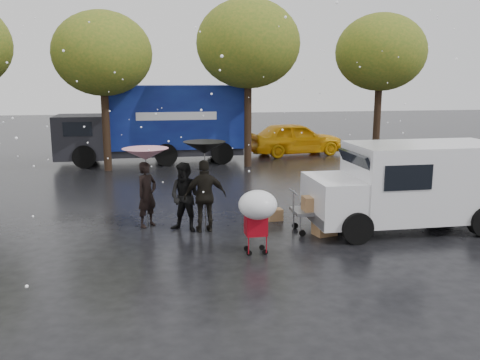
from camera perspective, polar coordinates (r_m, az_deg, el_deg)
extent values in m
plane|color=black|center=(12.46, -1.63, -6.51)|extent=(90.00, 90.00, 0.00)
imported|color=black|center=(13.41, -10.40, -1.61)|extent=(0.73, 0.73, 1.71)
imported|color=black|center=(12.85, -6.13, -1.94)|extent=(1.07, 0.99, 1.76)
imported|color=black|center=(12.77, -3.93, -1.82)|extent=(1.11, 0.54, 1.83)
cylinder|color=#4C4C4C|center=(13.39, -10.42, -1.18)|extent=(0.02, 0.02, 1.92)
cone|color=#DB5A6F|center=(13.22, -10.56, 2.88)|extent=(1.19, 1.19, 0.30)
sphere|color=#4C4C4C|center=(13.21, -10.57, 3.00)|extent=(0.06, 0.06, 0.06)
cylinder|color=#4C4C4C|center=(12.73, -3.94, -1.14)|extent=(0.02, 0.02, 2.14)
cone|color=black|center=(12.55, -4.01, 3.65)|extent=(1.06, 1.06, 0.30)
sphere|color=#4C4C4C|center=(12.54, -4.01, 3.78)|extent=(0.06, 0.06, 0.06)
cube|color=slate|center=(12.99, 9.18, -3.37)|extent=(1.50, 0.80, 0.08)
cylinder|color=slate|center=(12.71, 6.02, -2.46)|extent=(0.04, 0.04, 0.60)
cube|color=#925F3F|center=(13.15, 10.51, -2.17)|extent=(0.55, 0.45, 0.40)
cube|color=#925F3F|center=(12.75, 8.09, -2.62)|extent=(0.45, 0.40, 0.35)
cube|color=#925F3F|center=(12.83, 10.75, -0.96)|extent=(0.40, 0.35, 0.28)
cube|color=tan|center=(12.99, 9.41, -2.94)|extent=(0.90, 0.55, 0.12)
cylinder|color=black|center=(12.65, 7.01, -5.94)|extent=(0.16, 0.05, 0.16)
cylinder|color=black|center=(13.23, 6.20, -5.13)|extent=(0.16, 0.05, 0.16)
cylinder|color=black|center=(13.04, 12.08, -5.57)|extent=(0.16, 0.05, 0.16)
cylinder|color=black|center=(13.61, 11.07, -4.81)|extent=(0.16, 0.05, 0.16)
cube|color=#A70917|center=(11.24, 1.79, -5.04)|extent=(0.47, 0.41, 0.45)
cylinder|color=#A70917|center=(10.96, 2.01, -3.46)|extent=(0.42, 0.02, 0.02)
cylinder|color=#4C4C4C|center=(10.98, 2.00, -3.81)|extent=(0.02, 0.02, 0.60)
ellipsoid|color=white|center=(10.93, 2.01, -2.80)|extent=(0.84, 0.84, 0.63)
cylinder|color=black|center=(11.24, 1.03, -8.20)|extent=(0.12, 0.04, 0.12)
cylinder|color=black|center=(11.54, 0.72, -7.68)|extent=(0.12, 0.04, 0.12)
cylinder|color=black|center=(11.31, 2.84, -8.08)|extent=(0.12, 0.04, 0.12)
cylinder|color=black|center=(11.61, 2.48, -7.57)|extent=(0.12, 0.04, 0.12)
cube|color=white|center=(13.85, 19.99, -0.04)|extent=(3.80, 2.00, 1.90)
cube|color=white|center=(12.90, 10.60, -2.15)|extent=(1.20, 1.95, 1.10)
cube|color=black|center=(12.94, 13.01, 1.63)|extent=(0.37, 1.70, 0.67)
cube|color=slate|center=(12.82, 8.23, -4.01)|extent=(0.12, 1.90, 0.25)
cylinder|color=black|center=(12.25, 12.96, -5.26)|extent=(0.76, 0.28, 0.76)
cylinder|color=black|center=(13.95, 9.93, -3.10)|extent=(0.76, 0.28, 0.76)
cylinder|color=black|center=(15.38, 21.57, -2.38)|extent=(0.76, 0.28, 0.76)
cube|color=#0B1259|center=(23.71, -7.29, 7.11)|extent=(6.00, 2.50, 2.80)
cube|color=black|center=(23.94, -17.35, 4.69)|extent=(2.20, 2.40, 1.90)
cube|color=black|center=(23.84, -9.60, 3.32)|extent=(8.00, 2.30, 0.35)
cube|color=white|center=(22.45, -7.12, 7.14)|extent=(3.50, 0.03, 0.35)
cylinder|color=black|center=(22.88, -17.09, 2.52)|extent=(1.00, 0.30, 1.00)
cylinder|color=black|center=(25.14, -16.49, 3.31)|extent=(1.00, 0.30, 1.00)
cylinder|color=black|center=(22.93, -2.03, 3.03)|extent=(1.00, 0.30, 1.00)
cylinder|color=black|center=(25.19, -2.78, 3.78)|extent=(1.00, 0.30, 1.00)
cube|color=#925F3F|center=(12.80, 9.47, -5.09)|extent=(0.60, 0.53, 0.46)
cube|color=#925F3F|center=(13.97, 3.92, -3.88)|extent=(0.42, 0.34, 0.31)
imported|color=#FFB60D|center=(25.92, 6.18, 4.66)|extent=(5.08, 2.67, 1.65)
cylinder|color=black|center=(21.86, -14.86, 6.84)|extent=(0.32, 0.32, 4.48)
ellipsoid|color=#3B601B|center=(21.82, -15.21, 13.55)|extent=(4.00, 4.00, 3.40)
cylinder|color=black|center=(22.18, 0.89, 7.82)|extent=(0.32, 0.32, 4.90)
ellipsoid|color=#3B601B|center=(22.19, 0.91, 15.06)|extent=(4.40, 4.40, 3.74)
cylinder|color=black|center=(24.07, 15.17, 7.38)|extent=(0.32, 0.32, 4.62)
ellipsoid|color=#3B601B|center=(24.05, 15.51, 13.66)|extent=(4.00, 4.00, 3.40)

